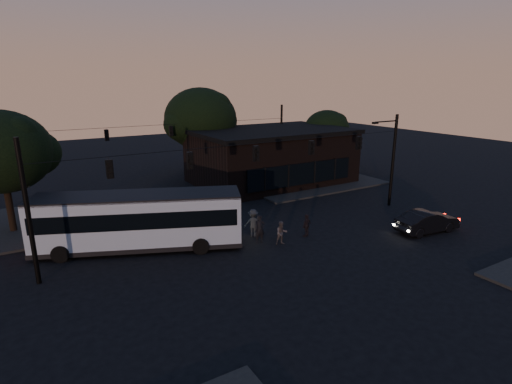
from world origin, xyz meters
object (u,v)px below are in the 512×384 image
bus (139,219)px  pedestrian_d (253,223)px  building (271,156)px  pedestrian_b (282,233)px  car (427,221)px  pedestrian_a (260,229)px  pedestrian_c (307,225)px

bus → pedestrian_d: size_ratio=6.63×
building → bus: size_ratio=1.24×
building → pedestrian_b: building is taller
car → pedestrian_a: (-10.82, 4.29, 0.17)m
car → bus: bearing=74.2°
building → bus: (-16.27, -10.23, -0.76)m
bus → pedestrian_b: size_ratio=8.11×
building → pedestrian_a: building is taller
bus → pedestrian_b: bearing=-4.0°
pedestrian_c → pedestrian_d: pedestrian_d is taller
pedestrian_a → pedestrian_d: pedestrian_d is taller
building → pedestrian_c: 15.42m
pedestrian_a → pedestrian_d: 1.20m
car → pedestrian_a: size_ratio=2.48×
pedestrian_c → bus: bearing=-41.5°
bus → pedestrian_c: bus is taller
building → bus: bearing=-147.8°
building → pedestrian_c: bearing=-114.2°
bus → pedestrian_b: bus is taller
building → pedestrian_b: size_ratio=10.02×
building → pedestrian_a: (-9.48, -13.25, -1.78)m
bus → pedestrian_d: 7.30m
car → pedestrian_d: size_ratio=2.44×
building → bus: building is taller
pedestrian_a → pedestrian_b: pedestrian_a is taller
bus → pedestrian_a: size_ratio=6.73×
car → pedestrian_d: bearing=69.4°
building → car: (1.34, -17.54, -1.95)m
pedestrian_a → pedestrian_b: size_ratio=1.20×
pedestrian_a → car: bearing=-12.7°
building → car: size_ratio=3.36×
pedestrian_a → pedestrian_c: (3.21, -0.70, -0.13)m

